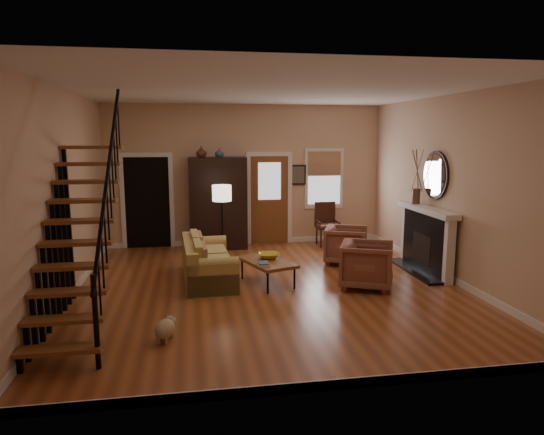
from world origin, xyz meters
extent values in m
plane|color=#9D5027|center=(0.00, 0.00, 0.00)|extent=(7.00, 7.00, 0.00)
plane|color=white|center=(0.00, 0.00, 3.30)|extent=(7.00, 7.00, 0.00)
cube|color=#D8AE8A|center=(0.00, 3.50, 1.65)|extent=(6.50, 0.04, 3.30)
cube|color=#D8AE8A|center=(-3.25, 0.00, 1.65)|extent=(0.04, 7.00, 3.30)
cube|color=#D8AE8A|center=(3.25, 0.00, 1.65)|extent=(0.04, 7.00, 3.30)
cube|color=black|center=(-2.30, 3.65, 1.05)|extent=(1.00, 0.36, 2.10)
cube|color=brown|center=(0.55, 3.48, 1.05)|extent=(0.90, 0.06, 2.10)
cube|color=silver|center=(1.90, 3.47, 1.55)|extent=(0.96, 0.06, 1.46)
cube|color=black|center=(3.13, 0.50, 0.57)|extent=(0.24, 1.60, 1.15)
cube|color=white|center=(3.07, 0.50, 1.20)|extent=(0.30, 1.95, 0.10)
cylinder|color=silver|center=(3.20, 0.50, 1.85)|extent=(0.05, 0.90, 0.90)
imported|color=#4C2619|center=(-1.05, 3.05, 2.22)|extent=(0.24, 0.24, 0.25)
imported|color=#334C60|center=(-0.65, 3.05, 2.21)|extent=(0.20, 0.20, 0.21)
imported|color=gold|center=(0.03, 0.35, 0.47)|extent=(0.38, 0.38, 0.09)
imported|color=maroon|center=(1.64, -0.27, 0.40)|extent=(1.14, 1.12, 0.79)
imported|color=maroon|center=(1.79, 1.34, 0.38)|extent=(1.08, 1.06, 0.76)
camera|label=1|loc=(-1.29, -7.91, 2.57)|focal=32.00mm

